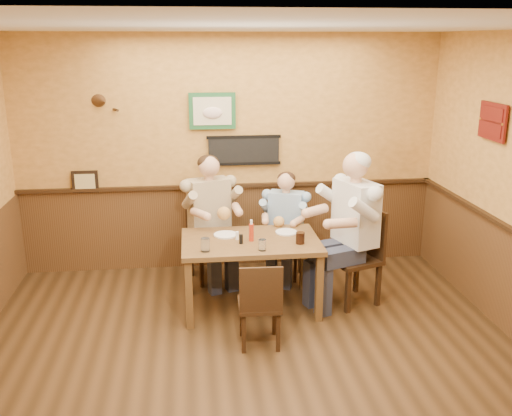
# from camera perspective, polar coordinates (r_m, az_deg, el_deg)

# --- Properties ---
(room) EXTENTS (5.02, 5.03, 2.81)m
(room) POSITION_cam_1_polar(r_m,az_deg,el_deg) (4.52, 1.16, 3.37)
(room) COLOR #311F0E
(room) RESTS_ON ground
(dining_table) EXTENTS (1.40, 0.90, 0.75)m
(dining_table) POSITION_cam_1_polar(r_m,az_deg,el_deg) (5.86, -0.54, -4.03)
(dining_table) COLOR brown
(dining_table) RESTS_ON ground
(chair_back_left) EXTENTS (0.54, 0.54, 0.93)m
(chair_back_left) POSITION_cam_1_polar(r_m,az_deg,el_deg) (6.64, -4.63, -3.35)
(chair_back_left) COLOR #311F0F
(chair_back_left) RESTS_ON ground
(chair_back_right) EXTENTS (0.48, 0.48, 0.80)m
(chair_back_right) POSITION_cam_1_polar(r_m,az_deg,el_deg) (6.73, 2.98, -3.64)
(chair_back_right) COLOR #311F0F
(chair_back_right) RESTS_ON ground
(chair_right_end) EXTENTS (0.61, 0.61, 1.03)m
(chair_right_end) POSITION_cam_1_polar(r_m,az_deg,el_deg) (6.11, 9.73, -4.85)
(chair_right_end) COLOR #311F0F
(chair_right_end) RESTS_ON ground
(chair_near_side) EXTENTS (0.40, 0.40, 0.83)m
(chair_near_side) POSITION_cam_1_polar(r_m,az_deg,el_deg) (5.26, 0.35, -9.42)
(chair_near_side) COLOR #311F0F
(chair_near_side) RESTS_ON ground
(diner_tan_shirt) EXTENTS (0.78, 0.78, 1.33)m
(diner_tan_shirt) POSITION_cam_1_polar(r_m,az_deg,el_deg) (6.57, -4.67, -1.71)
(diner_tan_shirt) COLOR tan
(diner_tan_shirt) RESTS_ON ground
(diner_blue_polo) EXTENTS (0.68, 0.68, 1.14)m
(diner_blue_polo) POSITION_cam_1_polar(r_m,az_deg,el_deg) (6.67, 3.00, -2.26)
(diner_blue_polo) COLOR #8DAFD3
(diner_blue_polo) RESTS_ON ground
(diner_white_elder) EXTENTS (0.87, 0.87, 1.47)m
(diner_white_elder) POSITION_cam_1_polar(r_m,az_deg,el_deg) (6.03, 9.83, -2.90)
(diner_white_elder) COLOR silver
(diner_white_elder) RESTS_ON ground
(water_glass_left) EXTENTS (0.10, 0.10, 0.13)m
(water_glass_left) POSITION_cam_1_polar(r_m,az_deg,el_deg) (5.52, -5.09, -3.69)
(water_glass_left) COLOR white
(water_glass_left) RESTS_ON dining_table
(water_glass_mid) EXTENTS (0.10, 0.10, 0.11)m
(water_glass_mid) POSITION_cam_1_polar(r_m,az_deg,el_deg) (5.52, 0.63, -3.72)
(water_glass_mid) COLOR white
(water_glass_mid) RESTS_ON dining_table
(cola_tumbler) EXTENTS (0.09, 0.09, 0.12)m
(cola_tumbler) POSITION_cam_1_polar(r_m,az_deg,el_deg) (5.72, 4.44, -3.01)
(cola_tumbler) COLOR black
(cola_tumbler) RESTS_ON dining_table
(hot_sauce_bottle) EXTENTS (0.05, 0.05, 0.20)m
(hot_sauce_bottle) POSITION_cam_1_polar(r_m,az_deg,el_deg) (5.76, -0.47, -2.36)
(hot_sauce_bottle) COLOR #B22C13
(hot_sauce_bottle) RESTS_ON dining_table
(salt_shaker) EXTENTS (0.04, 0.04, 0.08)m
(salt_shaker) POSITION_cam_1_polar(r_m,az_deg,el_deg) (5.82, -1.90, -2.78)
(salt_shaker) COLOR white
(salt_shaker) RESTS_ON dining_table
(pepper_shaker) EXTENTS (0.04, 0.04, 0.10)m
(pepper_shaker) POSITION_cam_1_polar(r_m,az_deg,el_deg) (5.70, -1.50, -3.13)
(pepper_shaker) COLOR black
(pepper_shaker) RESTS_ON dining_table
(plate_far_left) EXTENTS (0.27, 0.27, 0.02)m
(plate_far_left) POSITION_cam_1_polar(r_m,az_deg,el_deg) (5.96, -3.06, -2.68)
(plate_far_left) COLOR silver
(plate_far_left) RESTS_ON dining_table
(plate_far_right) EXTENTS (0.30, 0.30, 0.02)m
(plate_far_right) POSITION_cam_1_polar(r_m,az_deg,el_deg) (6.04, 3.04, -2.42)
(plate_far_right) COLOR silver
(plate_far_right) RESTS_ON dining_table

